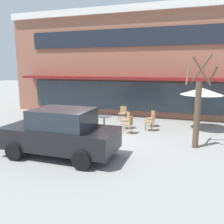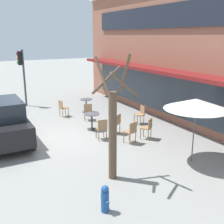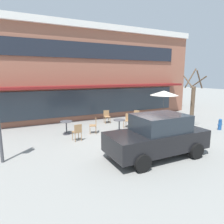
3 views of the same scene
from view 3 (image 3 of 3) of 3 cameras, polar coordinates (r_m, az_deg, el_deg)
The scene contains 15 objects.
ground_plane at distance 10.44m, azimuth 8.58°, elevation -8.27°, with size 80.00×80.00×0.00m, color gray.
building_facade at distance 18.93m, azimuth -8.82°, elevation 10.91°, with size 17.52×9.10×7.05m.
cafe_table_near_wall at distance 11.69m, azimuth -12.91°, elevation -3.76°, with size 0.70×0.70×0.76m.
cafe_table_streetside at distance 11.80m, azimuth 2.08°, elevation -3.35°, with size 0.70×0.70×0.76m.
patio_umbrella_green_folded at distance 15.55m, azimuth 14.63°, elevation 5.28°, with size 2.10×2.10×2.20m.
cafe_chair_0 at distance 12.89m, azimuth 4.53°, elevation -2.15°, with size 0.56×0.56×0.89m.
cafe_chair_1 at distance 12.35m, azimuth 8.07°, elevation -2.78°, with size 0.45×0.45×0.89m.
cafe_chair_2 at distance 13.55m, azimuth 9.24°, elevation -1.64°, with size 0.50×0.50×0.89m.
cafe_chair_3 at distance 14.08m, azimuth -1.52°, elevation -1.05°, with size 0.45×0.45×0.89m.
cafe_chair_4 at distance 14.20m, azimuth 6.91°, elevation -1.03°, with size 0.56×0.56×0.89m.
cafe_chair_5 at distance 11.60m, azimuth -5.11°, elevation -3.59°, with size 0.51×0.51×0.89m.
cafe_chair_6 at distance 10.38m, azimuth -9.88°, elevation -5.39°, with size 0.45×0.45×0.89m.
parked_sedan at distance 8.47m, azimuth 12.87°, elevation -6.63°, with size 4.20×2.03×1.76m.
street_tree at distance 13.32m, azimuth 22.03°, elevation 2.32°, with size 1.15×1.06×3.76m.
fire_hydrant at distance 14.03m, azimuth 28.47°, elevation -3.09°, with size 0.36×0.20×0.71m.
Camera 3 is at (-5.69, -8.09, 3.33)m, focal length 32.00 mm.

